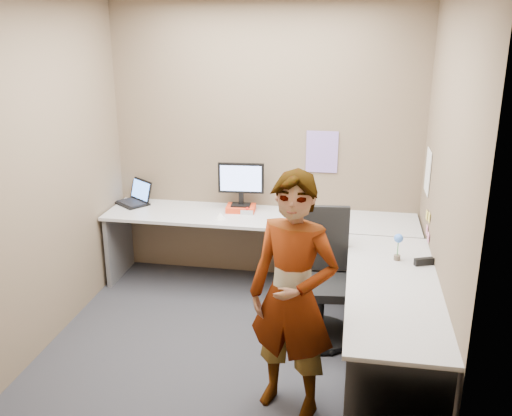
% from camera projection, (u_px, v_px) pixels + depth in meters
% --- Properties ---
extents(ground, '(3.00, 3.00, 0.00)m').
position_uv_depth(ground, '(239.00, 337.00, 4.72)').
color(ground, '#222327').
rests_on(ground, ground).
extents(wall_back, '(3.00, 0.00, 3.00)m').
position_uv_depth(wall_back, '(265.00, 144.00, 5.51)').
color(wall_back, brown).
rests_on(wall_back, ground).
extents(wall_right, '(0.00, 2.70, 2.70)m').
position_uv_depth(wall_right, '(444.00, 190.00, 4.04)').
color(wall_right, brown).
rests_on(wall_right, ground).
extents(wall_left, '(0.00, 2.70, 2.70)m').
position_uv_depth(wall_left, '(54.00, 171.00, 4.54)').
color(wall_left, brown).
rests_on(wall_left, ground).
extents(desk, '(2.98, 2.58, 0.73)m').
position_uv_depth(desk, '(298.00, 257.00, 4.82)').
color(desk, '#A9A9A9').
rests_on(desk, ground).
extents(paper_ream, '(0.29, 0.22, 0.06)m').
position_uv_depth(paper_ream, '(241.00, 208.00, 5.52)').
color(paper_ream, red).
rests_on(paper_ream, desk).
extents(monitor, '(0.44, 0.14, 0.42)m').
position_uv_depth(monitor, '(241.00, 181.00, 5.45)').
color(monitor, black).
rests_on(monitor, paper_ream).
extents(laptop, '(0.42, 0.41, 0.23)m').
position_uv_depth(laptop, '(136.00, 197.00, 5.75)').
color(laptop, black).
rests_on(laptop, desk).
extents(trackball_mouse, '(0.12, 0.08, 0.07)m').
position_uv_depth(trackball_mouse, '(247.00, 211.00, 5.44)').
color(trackball_mouse, '#B7B7BC').
rests_on(trackball_mouse, desk).
extents(origami, '(0.10, 0.10, 0.06)m').
position_uv_depth(origami, '(220.00, 216.00, 5.31)').
color(origami, white).
rests_on(origami, desk).
extents(stapler, '(0.15, 0.09, 0.05)m').
position_uv_depth(stapler, '(424.00, 262.00, 4.31)').
color(stapler, black).
rests_on(stapler, desk).
extents(flower, '(0.07, 0.07, 0.22)m').
position_uv_depth(flower, '(398.00, 243.00, 4.36)').
color(flower, brown).
rests_on(flower, desk).
extents(calendar_purple, '(0.30, 0.01, 0.40)m').
position_uv_depth(calendar_purple, '(322.00, 152.00, 5.42)').
color(calendar_purple, '#846BB7').
rests_on(calendar_purple, wall_back).
extents(calendar_white, '(0.01, 0.28, 0.38)m').
position_uv_depth(calendar_white, '(428.00, 172.00, 4.92)').
color(calendar_white, white).
rests_on(calendar_white, wall_right).
extents(sticky_note_a, '(0.01, 0.07, 0.07)m').
position_uv_depth(sticky_note_a, '(429.00, 218.00, 4.69)').
color(sticky_note_a, '#F2E059').
rests_on(sticky_note_a, wall_right).
extents(sticky_note_b, '(0.01, 0.07, 0.07)m').
position_uv_depth(sticky_note_b, '(427.00, 230.00, 4.77)').
color(sticky_note_b, pink).
rests_on(sticky_note_b, wall_right).
extents(sticky_note_c, '(0.01, 0.07, 0.07)m').
position_uv_depth(sticky_note_c, '(428.00, 238.00, 4.67)').
color(sticky_note_c, pink).
rests_on(sticky_note_c, wall_right).
extents(sticky_note_d, '(0.01, 0.07, 0.07)m').
position_uv_depth(sticky_note_d, '(427.00, 215.00, 4.84)').
color(sticky_note_d, '#F2E059').
rests_on(sticky_note_d, wall_right).
extents(office_chair, '(0.57, 0.56, 1.06)m').
position_uv_depth(office_chair, '(321.00, 287.00, 4.63)').
color(office_chair, black).
rests_on(office_chair, ground).
extents(person, '(0.69, 0.56, 1.64)m').
position_uv_depth(person, '(293.00, 297.00, 3.63)').
color(person, '#999399').
rests_on(person, ground).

